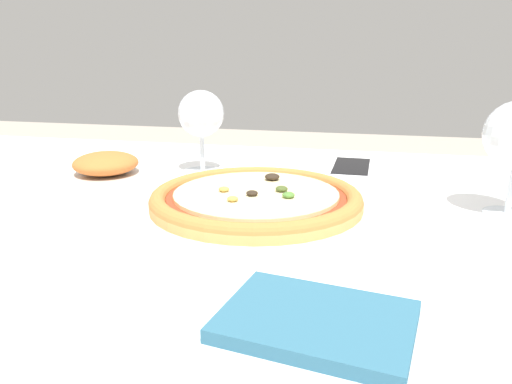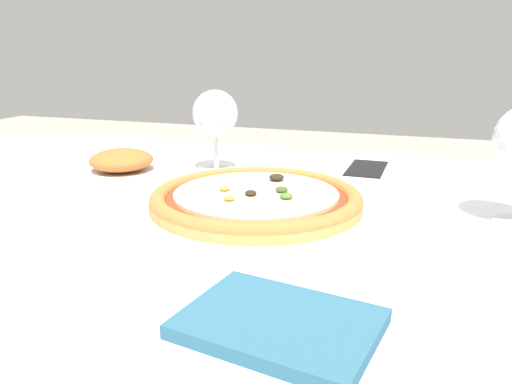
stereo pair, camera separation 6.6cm
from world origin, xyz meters
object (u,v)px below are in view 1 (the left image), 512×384
at_px(side_plate, 106,169).
at_px(pizza_plate, 256,201).
at_px(cell_phone, 351,169).
at_px(wine_glass_far_right, 204,116).
at_px(dining_table, 162,265).

bearing_deg(side_plate, pizza_plate, -22.56).
distance_m(cell_phone, side_plate, 0.43).
bearing_deg(pizza_plate, wine_glass_far_right, 124.52).
xyz_separation_m(cell_phone, side_plate, (-0.40, -0.15, 0.01)).
bearing_deg(wine_glass_far_right, pizza_plate, -55.48).
xyz_separation_m(wine_glass_far_right, side_plate, (-0.15, -0.08, -0.08)).
bearing_deg(dining_table, cell_phone, 45.69).
distance_m(dining_table, pizza_plate, 0.18).
distance_m(wine_glass_far_right, cell_phone, 0.28).
bearing_deg(pizza_plate, dining_table, 179.69).
relative_size(dining_table, wine_glass_far_right, 8.83).
height_order(dining_table, pizza_plate, pizza_plate).
height_order(pizza_plate, side_plate, side_plate).
relative_size(wine_glass_far_right, side_plate, 0.78).
xyz_separation_m(dining_table, side_plate, (-0.14, 0.12, 0.11)).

